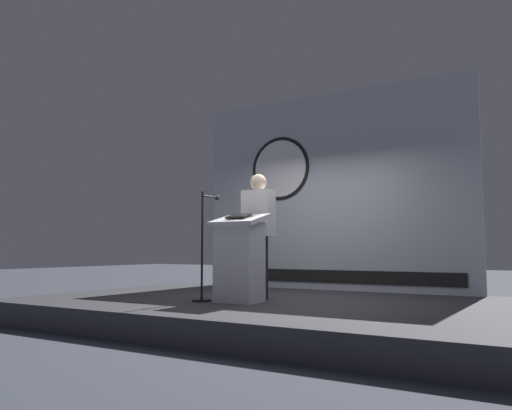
# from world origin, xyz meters

# --- Properties ---
(ground_plane) EXTENTS (40.00, 40.00, 0.00)m
(ground_plane) POSITION_xyz_m (0.00, 0.00, 0.00)
(ground_plane) COLOR #383D47
(stage_platform) EXTENTS (6.40, 4.00, 0.30)m
(stage_platform) POSITION_xyz_m (0.00, 0.00, 0.15)
(stage_platform) COLOR #333338
(stage_platform) RESTS_ON ground
(banner_display) EXTENTS (4.58, 0.12, 3.21)m
(banner_display) POSITION_xyz_m (-0.02, 1.85, 1.90)
(banner_display) COLOR #B2B7C1
(banner_display) RESTS_ON stage_platform
(podium) EXTENTS (0.64, 0.50, 1.10)m
(podium) POSITION_xyz_m (-0.23, -0.51, 0.83)
(podium) COLOR silver
(podium) RESTS_ON stage_platform
(speaker_person) EXTENTS (0.40, 0.26, 1.65)m
(speaker_person) POSITION_xyz_m (-0.24, -0.03, 1.14)
(speaker_person) COLOR black
(speaker_person) RESTS_ON stage_platform
(microphone_stand) EXTENTS (0.24, 0.47, 1.38)m
(microphone_stand) POSITION_xyz_m (-0.69, -0.61, 0.77)
(microphone_stand) COLOR black
(microphone_stand) RESTS_ON stage_platform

